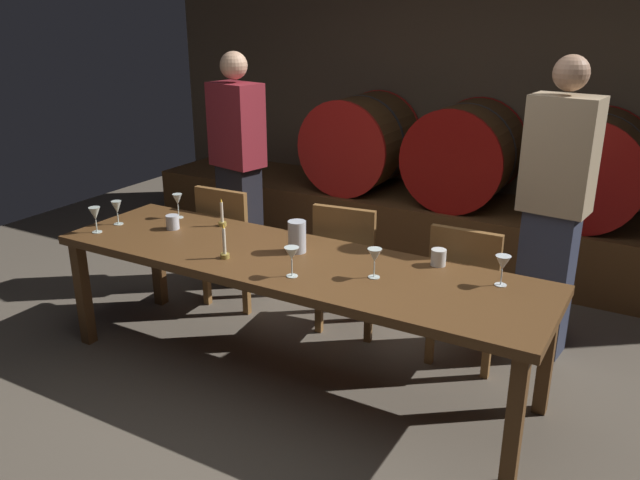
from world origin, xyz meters
TOP-DOWN VIEW (x-y plane):
  - ground_plane at (0.00, 0.00)m, footprint 8.35×8.35m
  - back_wall at (0.00, 2.93)m, footprint 6.42×0.24m
  - barrel_shelf at (0.00, 2.38)m, footprint 5.78×0.90m
  - wine_barrel_left at (-0.94, 2.38)m, footprint 0.82×0.79m
  - wine_barrel_center at (-0.01, 2.38)m, footprint 0.82×0.79m
  - wine_barrel_right at (0.95, 2.38)m, footprint 0.82×0.79m
  - dining_table at (-0.25, 0.13)m, footprint 2.83×0.78m
  - chair_left at (-1.12, 0.73)m, footprint 0.42×0.42m
  - chair_center at (-0.22, 0.77)m, footprint 0.45×0.45m
  - chair_right at (0.56, 0.74)m, footprint 0.41×0.41m
  - guest_left at (-1.33, 1.11)m, footprint 0.42×0.31m
  - guest_right at (0.92, 1.14)m, footprint 0.40×0.28m
  - candle_left at (-0.93, 0.39)m, footprint 0.05×0.05m
  - candle_right at (-0.57, -0.04)m, footprint 0.05×0.05m
  - pitcher at (-0.28, 0.24)m, footprint 0.10×0.10m
  - wine_glass_far_left at (-1.52, 0.09)m, footprint 0.06×0.06m
  - wine_glass_left at (-1.52, -0.09)m, footprint 0.07×0.07m
  - wine_glass_center_left at (-1.28, 0.38)m, footprint 0.06×0.06m
  - wine_glass_center_right at (-0.12, -0.07)m, footprint 0.08×0.08m
  - wine_glass_right at (0.25, 0.12)m, footprint 0.07×0.07m
  - wine_glass_far_right at (0.84, 0.35)m, footprint 0.08×0.08m
  - cup_left at (-1.16, 0.19)m, footprint 0.08×0.08m
  - cup_right at (0.48, 0.44)m, footprint 0.08×0.08m

SIDE VIEW (x-z plane):
  - ground_plane at x=0.00m, z-range 0.00..0.00m
  - barrel_shelf at x=0.00m, z-range 0.00..0.51m
  - chair_left at x=-1.12m, z-range 0.05..0.93m
  - chair_center at x=-0.22m, z-range 0.05..0.93m
  - chair_right at x=0.56m, z-range 0.05..0.93m
  - dining_table at x=-0.25m, z-range 0.30..1.02m
  - cup_left at x=-1.16m, z-range 0.72..0.81m
  - cup_right at x=0.48m, z-range 0.72..0.81m
  - candle_left at x=-0.93m, z-range 0.68..0.86m
  - candle_right at x=-0.57m, z-range 0.68..0.88m
  - pitcher at x=-0.28m, z-range 0.72..0.90m
  - wine_glass_far_left at x=-1.52m, z-range 0.75..0.91m
  - wine_glass_left at x=-1.52m, z-range 0.76..0.92m
  - wine_glass_far_right at x=0.84m, z-range 0.76..0.92m
  - wine_glass_right at x=0.25m, z-range 0.76..0.92m
  - wine_glass_center_left at x=-1.28m, z-range 0.76..0.92m
  - wine_glass_center_right at x=-0.12m, z-range 0.77..0.92m
  - guest_left at x=-1.33m, z-range 0.02..1.76m
  - wine_barrel_left at x=-0.94m, z-range 0.50..1.32m
  - wine_barrel_center at x=-0.01m, z-range 0.50..1.32m
  - wine_barrel_right at x=0.95m, z-range 0.50..1.32m
  - guest_right at x=0.92m, z-range 0.02..1.81m
  - back_wall at x=0.00m, z-range 0.00..2.61m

